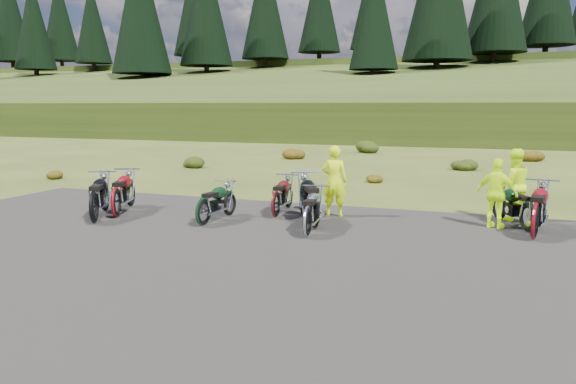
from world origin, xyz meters
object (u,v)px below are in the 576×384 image
at_px(motorcycle_0, 95,224).
at_px(motorcycle_3, 307,238).
at_px(person_middle, 334,182).
at_px(motorcycle_7, 527,233).

bearing_deg(motorcycle_0, motorcycle_3, -113.62).
height_order(motorcycle_0, motorcycle_3, motorcycle_0).
relative_size(motorcycle_0, person_middle, 1.21).
xyz_separation_m(motorcycle_0, person_middle, (5.13, 2.84, 0.90)).
xyz_separation_m(motorcycle_3, motorcycle_7, (4.44, 2.15, 0.00)).
distance_m(motorcycle_0, motorcycle_7, 9.99).
bearing_deg(person_middle, motorcycle_3, 90.62).
bearing_deg(person_middle, motorcycle_0, 27.57).
bearing_deg(motorcycle_7, motorcycle_3, 88.53).
height_order(motorcycle_3, motorcycle_7, motorcycle_7).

